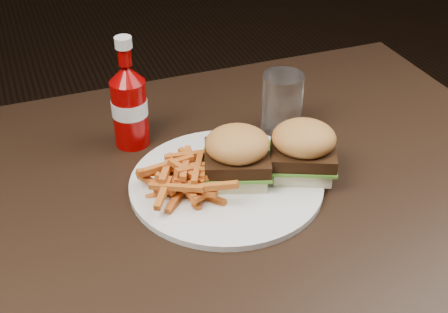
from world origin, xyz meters
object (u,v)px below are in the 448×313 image
object	(u,v)px
plate	(226,183)
ketchup_bottle	(130,113)
dining_table	(189,208)
tumbler	(282,104)

from	to	relation	value
plate	ketchup_bottle	size ratio (longest dim) A/B	2.55
dining_table	plate	xyz separation A→B (m)	(0.06, 0.01, 0.03)
plate	ketchup_bottle	world-z (taller)	ketchup_bottle
plate	ketchup_bottle	xyz separation A→B (m)	(-0.11, 0.18, 0.06)
tumbler	dining_table	bearing A→B (deg)	-149.51
dining_table	plate	distance (m)	0.07
plate	dining_table	bearing A→B (deg)	-173.65
dining_table	ketchup_bottle	bearing A→B (deg)	103.21
plate	ketchup_bottle	bearing A→B (deg)	121.45
plate	tumbler	size ratio (longest dim) A/B	2.71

